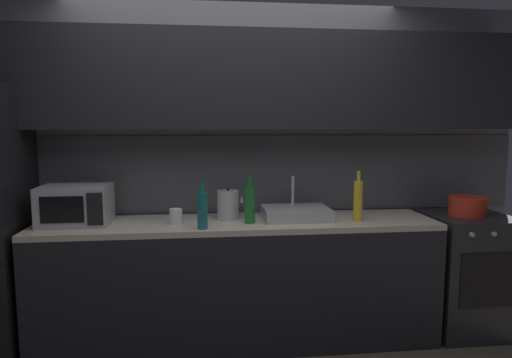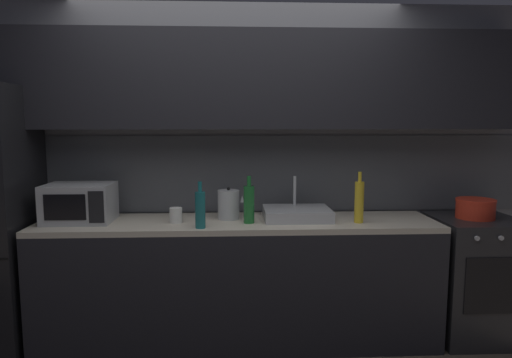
% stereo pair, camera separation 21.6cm
% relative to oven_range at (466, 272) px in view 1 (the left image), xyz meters
% --- Properties ---
extents(back_wall, '(4.58, 0.44, 2.50)m').
position_rel_oven_range_xyz_m(back_wall, '(-1.76, 0.30, 1.10)').
color(back_wall, slate).
rests_on(back_wall, ground).
extents(counter_run, '(2.84, 0.60, 0.90)m').
position_rel_oven_range_xyz_m(counter_run, '(-1.76, 0.00, -0.00)').
color(counter_run, black).
rests_on(counter_run, ground).
extents(oven_range, '(0.60, 0.62, 0.90)m').
position_rel_oven_range_xyz_m(oven_range, '(0.00, 0.00, 0.00)').
color(oven_range, '#232326').
rests_on(oven_range, ground).
extents(microwave, '(0.46, 0.35, 0.27)m').
position_rel_oven_range_xyz_m(microwave, '(-2.88, 0.02, 0.58)').
color(microwave, '#A8AAAF').
rests_on(microwave, counter_run).
extents(sink_basin, '(0.48, 0.38, 0.30)m').
position_rel_oven_range_xyz_m(sink_basin, '(-1.33, 0.03, 0.49)').
color(sink_basin, '#ADAFB5').
rests_on(sink_basin, counter_run).
extents(kettle, '(0.19, 0.16, 0.23)m').
position_rel_oven_range_xyz_m(kettle, '(-1.83, 0.06, 0.56)').
color(kettle, '#B7BABF').
rests_on(kettle, counter_run).
extents(wine_bottle_teal, '(0.07, 0.07, 0.31)m').
position_rel_oven_range_xyz_m(wine_bottle_teal, '(-2.01, -0.22, 0.58)').
color(wine_bottle_teal, '#19666B').
rests_on(wine_bottle_teal, counter_run).
extents(wine_bottle_yellow, '(0.06, 0.06, 0.36)m').
position_rel_oven_range_xyz_m(wine_bottle_yellow, '(-0.91, -0.10, 0.60)').
color(wine_bottle_yellow, gold).
rests_on(wine_bottle_yellow, counter_run).
extents(wine_bottle_green, '(0.07, 0.07, 0.33)m').
position_rel_oven_range_xyz_m(wine_bottle_green, '(-1.68, -0.08, 0.59)').
color(wine_bottle_green, '#1E6B2D').
rests_on(wine_bottle_green, counter_run).
extents(mug_white, '(0.09, 0.09, 0.11)m').
position_rel_oven_range_xyz_m(mug_white, '(-2.19, -0.05, 0.50)').
color(mug_white, silver).
rests_on(mug_white, counter_run).
extents(cooking_pot, '(0.28, 0.28, 0.14)m').
position_rel_oven_range_xyz_m(cooking_pot, '(-0.02, 0.00, 0.52)').
color(cooking_pot, red).
rests_on(cooking_pot, oven_range).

